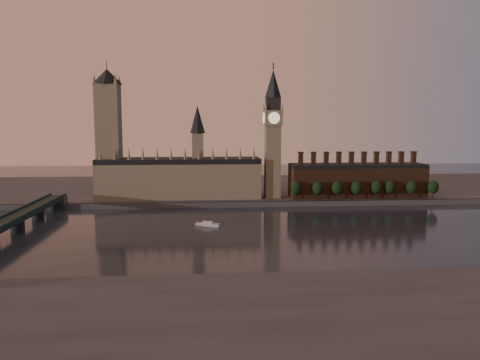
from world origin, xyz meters
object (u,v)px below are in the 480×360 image
(westminster_bridge, at_px, (3,227))
(river_boat, at_px, (208,224))
(victoria_tower, at_px, (109,129))
(big_ben, at_px, (273,132))

(westminster_bridge, relative_size, river_boat, 12.74)
(victoria_tower, xyz_separation_m, big_ben, (130.00, -5.00, -2.26))
(big_ben, bearing_deg, victoria_tower, 177.80)
(victoria_tower, bearing_deg, big_ben, -2.20)
(victoria_tower, height_order, big_ben, victoria_tower)
(westminster_bridge, bearing_deg, big_ben, 34.33)
(big_ben, xyz_separation_m, river_boat, (-52.74, -84.88, -55.67))
(victoria_tower, relative_size, big_ben, 1.01)
(victoria_tower, distance_m, river_boat, 131.92)
(westminster_bridge, bearing_deg, victoria_tower, 73.44)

